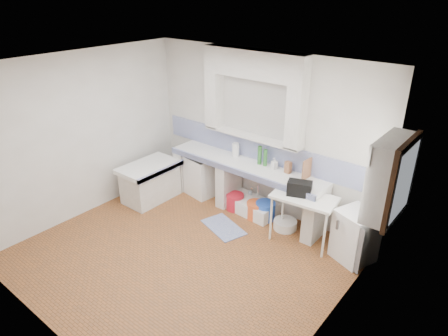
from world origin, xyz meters
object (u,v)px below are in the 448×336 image
Objects in this scene: fridge at (355,236)px; stove at (203,175)px; side_table at (302,219)px; sink at (252,207)px.

stove is at bearing -161.23° from fridge.
stove reaches higher than side_table.
side_table reaches higher than sink.
stove is 0.97× the size of fridge.
sink is 1.14× the size of fridge.
sink is at bearing -162.96° from fridge.
stove reaches higher than sink.
side_table is at bearing -152.29° from fridge.
stove is 0.85× the size of sink.
sink is 1.95m from fridge.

